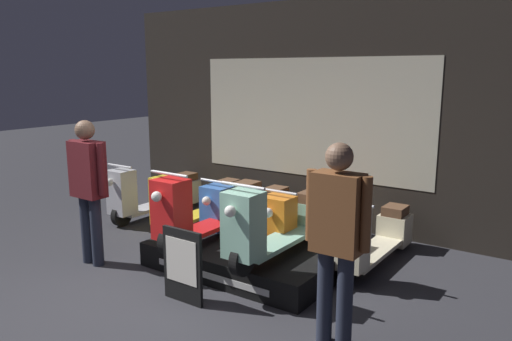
{
  "coord_description": "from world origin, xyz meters",
  "views": [
    {
      "loc": [
        3.49,
        -3.02,
        2.22
      ],
      "look_at": [
        0.13,
        1.79,
        1.04
      ],
      "focal_mm": 35.0,
      "sensor_mm": 36.0,
      "label": 1
    }
  ],
  "objects": [
    {
      "name": "ground_plane",
      "position": [
        0.0,
        0.0,
        0.0
      ],
      "size": [
        30.0,
        30.0,
        0.0
      ],
      "primitive_type": "plane",
      "color": "#2D2D33"
    },
    {
      "name": "shop_wall_back",
      "position": [
        0.0,
        3.35,
        1.6
      ],
      "size": [
        6.65,
        0.09,
        3.2
      ],
      "color": "#28231E",
      "rests_on": "ground_plane"
    },
    {
      "name": "display_platform",
      "position": [
        0.32,
        1.31,
        0.14
      ],
      "size": [
        2.11,
        1.26,
        0.28
      ],
      "color": "black",
      "rests_on": "ground_plane"
    },
    {
      "name": "scooter_display_left",
      "position": [
        -0.16,
        1.26,
        0.62
      ],
      "size": [
        0.49,
        1.8,
        0.9
      ],
      "color": "black",
      "rests_on": "display_platform"
    },
    {
      "name": "scooter_display_right",
      "position": [
        0.79,
        1.26,
        0.62
      ],
      "size": [
        0.49,
        1.8,
        0.9
      ],
      "color": "black",
      "rests_on": "display_platform"
    },
    {
      "name": "scooter_backrow_0",
      "position": [
        -2.1,
        2.22,
        0.35
      ],
      "size": [
        0.49,
        1.8,
        0.9
      ],
      "color": "black",
      "rests_on": "ground_plane"
    },
    {
      "name": "scooter_backrow_1",
      "position": [
        -1.21,
        2.22,
        0.35
      ],
      "size": [
        0.49,
        1.8,
        0.9
      ],
      "color": "black",
      "rests_on": "ground_plane"
    },
    {
      "name": "scooter_backrow_2",
      "position": [
        -0.32,
        2.22,
        0.35
      ],
      "size": [
        0.49,
        1.8,
        0.9
      ],
      "color": "black",
      "rests_on": "ground_plane"
    },
    {
      "name": "scooter_backrow_3",
      "position": [
        0.57,
        2.22,
        0.35
      ],
      "size": [
        0.49,
        1.8,
        0.9
      ],
      "color": "black",
      "rests_on": "ground_plane"
    },
    {
      "name": "scooter_backrow_4",
      "position": [
        1.46,
        2.22,
        0.35
      ],
      "size": [
        0.49,
        1.8,
        0.9
      ],
      "color": "black",
      "rests_on": "ground_plane"
    },
    {
      "name": "person_left_browsing",
      "position": [
        -1.24,
        0.41,
        0.98
      ],
      "size": [
        0.57,
        0.23,
        1.68
      ],
      "color": "#232838",
      "rests_on": "ground_plane"
    },
    {
      "name": "person_right_browsing",
      "position": [
        1.86,
        0.41,
        0.98
      ],
      "size": [
        0.55,
        0.22,
        1.68
      ],
      "color": "#232838",
      "rests_on": "ground_plane"
    },
    {
      "name": "price_sign_board",
      "position": [
        0.31,
        0.29,
        0.37
      ],
      "size": [
        0.47,
        0.04,
        0.74
      ],
      "color": "black",
      "rests_on": "ground_plane"
    }
  ]
}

